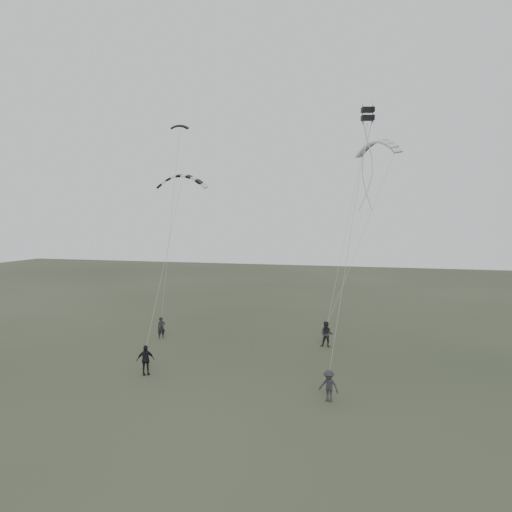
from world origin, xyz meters
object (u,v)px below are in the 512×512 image
(kite_striped, at_px, (182,176))
(flyer_left, at_px, (161,328))
(kite_box, at_px, (368,114))
(flyer_right, at_px, (327,334))
(flyer_center, at_px, (145,360))
(flyer_far, at_px, (329,386))
(kite_pale_large, at_px, (378,142))
(kite_dark_small, at_px, (179,126))

(kite_striped, bearing_deg, flyer_left, 126.35)
(kite_striped, distance_m, kite_box, 13.16)
(flyer_right, bearing_deg, flyer_center, -130.76)
(flyer_far, bearing_deg, flyer_right, 114.48)
(flyer_far, distance_m, kite_pale_large, 23.22)
(kite_dark_small, bearing_deg, kite_striped, -79.34)
(flyer_center, distance_m, kite_box, 18.93)
(flyer_left, relative_size, kite_striped, 0.48)
(kite_box, bearing_deg, flyer_far, -124.77)
(flyer_left, height_order, flyer_right, flyer_right)
(kite_striped, bearing_deg, kite_dark_small, 102.79)
(flyer_right, xyz_separation_m, flyer_far, (1.55, -10.61, -0.12))
(flyer_center, bearing_deg, kite_dark_small, 64.71)
(kite_box, bearing_deg, flyer_left, 144.24)
(kite_pale_large, bearing_deg, flyer_left, -118.18)
(kite_pale_large, xyz_separation_m, kite_striped, (-12.57, -10.78, -3.36))
(flyer_far, relative_size, kite_striped, 0.46)
(flyer_left, distance_m, kite_box, 21.67)
(flyer_center, relative_size, kite_pale_large, 0.43)
(flyer_far, distance_m, kite_dark_small, 23.93)
(kite_box, bearing_deg, kite_pale_large, 73.48)
(kite_dark_small, xyz_separation_m, kite_striped, (2.37, -4.97, -4.35))
(kite_striped, height_order, kite_box, kite_box)
(kite_pale_large, bearing_deg, flyer_right, -78.36)
(flyer_right, distance_m, kite_dark_small, 19.60)
(flyer_far, height_order, kite_pale_large, kite_pale_large)
(kite_dark_small, height_order, kite_pale_large, kite_dark_small)
(flyer_left, distance_m, flyer_right, 12.55)
(kite_dark_small, relative_size, kite_box, 1.95)
(kite_dark_small, bearing_deg, flyer_center, -91.55)
(flyer_left, xyz_separation_m, kite_striped, (2.99, -2.59, 11.25))
(flyer_right, distance_m, kite_pale_large, 16.55)
(kite_box, bearing_deg, kite_striped, 150.72)
(flyer_center, height_order, kite_pale_large, kite_pale_large)
(flyer_center, relative_size, kite_dark_small, 1.25)
(flyer_right, distance_m, kite_box, 15.65)
(kite_dark_small, distance_m, kite_box, 16.90)
(kite_dark_small, bearing_deg, kite_pale_large, 6.41)
(kite_pale_large, relative_size, kite_box, 5.71)
(flyer_center, bearing_deg, kite_box, -25.28)
(flyer_left, relative_size, kite_dark_small, 1.16)
(kite_pale_large, relative_size, kite_striped, 1.20)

